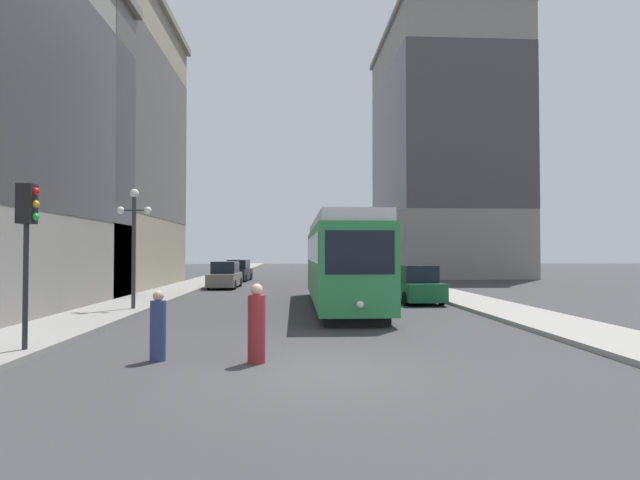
{
  "coord_description": "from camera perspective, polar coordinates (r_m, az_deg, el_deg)",
  "views": [
    {
      "loc": [
        -0.71,
        -10.2,
        2.43
      ],
      "look_at": [
        0.45,
        10.48,
        2.95
      ],
      "focal_mm": 28.39,
      "sensor_mm": 36.0,
      "label": 1
    }
  ],
  "objects": [
    {
      "name": "pedestrian_crossing_far",
      "position": [
        11.4,
        -7.17,
        -9.59
      ],
      "size": [
        0.39,
        0.39,
        1.75
      ],
      "rotation": [
        0.0,
        0.0,
        4.69
      ],
      "color": "maroon",
      "rests_on": "ground"
    },
    {
      "name": "lamp_post_left_near",
      "position": [
        22.15,
        -20.24,
        1.2
      ],
      "size": [
        1.41,
        0.36,
        4.92
      ],
      "color": "#333338",
      "rests_on": "sidewalk_left"
    },
    {
      "name": "sidewalk_right",
      "position": [
        51.01,
        6.69,
        -4.08
      ],
      "size": [
        2.86,
        120.0,
        0.15
      ],
      "primitive_type": "cube",
      "color": "gray",
      "rests_on": "ground"
    },
    {
      "name": "building_left_midblock",
      "position": [
        37.55,
        -26.52,
        10.25
      ],
      "size": [
        12.38,
        17.33,
        19.35
      ],
      "color": "gray",
      "rests_on": "ground"
    },
    {
      "name": "parked_car_left_near",
      "position": [
        44.1,
        -9.18,
        -3.48
      ],
      "size": [
        2.11,
        5.03,
        1.82
      ],
      "rotation": [
        0.0,
        0.0,
        -0.06
      ],
      "color": "black",
      "rests_on": "ground"
    },
    {
      "name": "pedestrian_crossing_near",
      "position": [
        12.11,
        -17.8,
        -9.43
      ],
      "size": [
        0.35,
        0.35,
        1.58
      ],
      "rotation": [
        0.0,
        0.0,
        3.73
      ],
      "color": "navy",
      "rests_on": "ground"
    },
    {
      "name": "parked_car_left_mid",
      "position": [
        35.53,
        -10.64,
        -3.98
      ],
      "size": [
        1.96,
        4.98,
        1.82
      ],
      "rotation": [
        0.0,
        0.0,
        -0.02
      ],
      "color": "black",
      "rests_on": "ground"
    },
    {
      "name": "sidewalk_left",
      "position": [
        50.79,
        -11.51,
        -4.07
      ],
      "size": [
        2.86,
        120.0,
        0.15
      ],
      "primitive_type": "cube",
      "color": "gray",
      "rests_on": "ground"
    },
    {
      "name": "ground_plane",
      "position": [
        10.51,
        0.78,
        -14.81
      ],
      "size": [
        200.0,
        200.0,
        0.0
      ],
      "primitive_type": "plane",
      "color": "#38383A"
    },
    {
      "name": "building_right_corner",
      "position": [
        57.07,
        13.61,
        9.75
      ],
      "size": [
        12.75,
        19.35,
        26.14
      ],
      "color": "gray",
      "rests_on": "ground"
    },
    {
      "name": "transit_bus",
      "position": [
        39.35,
        4.74,
        -2.14
      ],
      "size": [
        2.66,
        11.24,
        3.45
      ],
      "rotation": [
        0.0,
        0.0,
        -0.01
      ],
      "color": "black",
      "rests_on": "ground"
    },
    {
      "name": "parked_car_right_far",
      "position": [
        25.14,
        10.68,
        -5.04
      ],
      "size": [
        2.05,
        4.43,
        1.82
      ],
      "rotation": [
        0.0,
        0.0,
        3.19
      ],
      "color": "black",
      "rests_on": "ground"
    },
    {
      "name": "traffic_light_near_left",
      "position": [
        13.86,
        -30.12,
        1.8
      ],
      "size": [
        0.47,
        0.36,
        3.92
      ],
      "color": "#232328",
      "rests_on": "sidewalk_left"
    },
    {
      "name": "streetcar",
      "position": [
        22.79,
        2.34,
        -2.27
      ],
      "size": [
        2.71,
        13.78,
        3.89
      ],
      "rotation": [
        0.0,
        0.0,
        -0.01
      ],
      "color": "black",
      "rests_on": "ground"
    }
  ]
}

